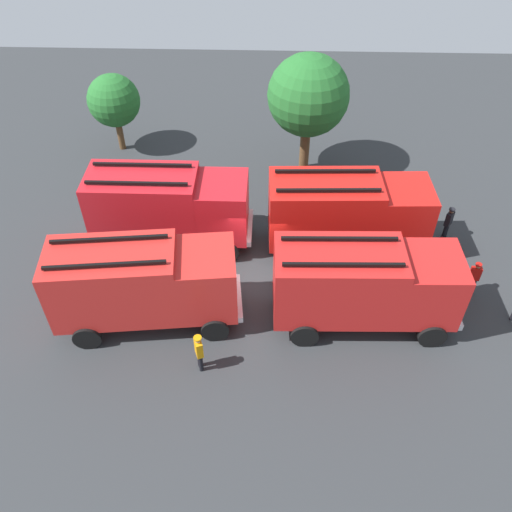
{
  "coord_description": "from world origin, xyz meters",
  "views": [
    {
      "loc": [
        0.54,
        -16.51,
        16.99
      ],
      "look_at": [
        0.0,
        0.0,
        1.4
      ],
      "focal_mm": 37.83,
      "sensor_mm": 36.0,
      "label": 1
    }
  ],
  "objects_px": {
    "fire_truck_3": "(347,211)",
    "traffic_cone_0": "(346,214)",
    "fire_truck_0": "(143,282)",
    "fire_truck_1": "(364,283)",
    "firefighter_1": "(199,351)",
    "firefighter_3": "(474,276)",
    "firefighter_0": "(448,222)",
    "tree_1": "(308,96)",
    "fire_truck_2": "(168,205)",
    "tree_0": "(114,101)"
  },
  "relations": [
    {
      "from": "fire_truck_0",
      "to": "firefighter_0",
      "type": "bearing_deg",
      "value": 16.29
    },
    {
      "from": "fire_truck_2",
      "to": "traffic_cone_0",
      "type": "distance_m",
      "value": 8.71
    },
    {
      "from": "fire_truck_0",
      "to": "tree_0",
      "type": "relative_size",
      "value": 1.67
    },
    {
      "from": "tree_1",
      "to": "fire_truck_2",
      "type": "bearing_deg",
      "value": -135.12
    },
    {
      "from": "fire_truck_1",
      "to": "fire_truck_0",
      "type": "bearing_deg",
      "value": 179.91
    },
    {
      "from": "firefighter_0",
      "to": "firefighter_1",
      "type": "xyz_separation_m",
      "value": [
        -10.78,
        -7.8,
        0.07
      ]
    },
    {
      "from": "firefighter_1",
      "to": "firefighter_3",
      "type": "xyz_separation_m",
      "value": [
        11.08,
        4.31,
        -0.13
      ]
    },
    {
      "from": "firefighter_0",
      "to": "tree_1",
      "type": "relative_size",
      "value": 0.27
    },
    {
      "from": "fire_truck_3",
      "to": "tree_0",
      "type": "relative_size",
      "value": 1.64
    },
    {
      "from": "fire_truck_0",
      "to": "firefighter_1",
      "type": "distance_m",
      "value": 3.48
    },
    {
      "from": "firefighter_0",
      "to": "tree_0",
      "type": "relative_size",
      "value": 0.39
    },
    {
      "from": "firefighter_0",
      "to": "firefighter_1",
      "type": "distance_m",
      "value": 13.3
    },
    {
      "from": "fire_truck_0",
      "to": "traffic_cone_0",
      "type": "xyz_separation_m",
      "value": [
        8.54,
        6.69,
        -1.83
      ]
    },
    {
      "from": "fire_truck_0",
      "to": "firefighter_0",
      "type": "height_order",
      "value": "fire_truck_0"
    },
    {
      "from": "tree_0",
      "to": "traffic_cone_0",
      "type": "relative_size",
      "value": 6.89
    },
    {
      "from": "fire_truck_0",
      "to": "tree_1",
      "type": "height_order",
      "value": "tree_1"
    },
    {
      "from": "fire_truck_2",
      "to": "tree_0",
      "type": "distance_m",
      "value": 9.06
    },
    {
      "from": "fire_truck_3",
      "to": "firefighter_1",
      "type": "relative_size",
      "value": 4.0
    },
    {
      "from": "fire_truck_1",
      "to": "tree_1",
      "type": "xyz_separation_m",
      "value": [
        -1.87,
        10.87,
        2.17
      ]
    },
    {
      "from": "firefighter_0",
      "to": "fire_truck_0",
      "type": "bearing_deg",
      "value": 61.18
    },
    {
      "from": "firefighter_0",
      "to": "fire_truck_3",
      "type": "bearing_deg",
      "value": 48.78
    },
    {
      "from": "firefighter_0",
      "to": "traffic_cone_0",
      "type": "relative_size",
      "value": 2.68
    },
    {
      "from": "fire_truck_3",
      "to": "traffic_cone_0",
      "type": "bearing_deg",
      "value": 78.68
    },
    {
      "from": "firefighter_3",
      "to": "tree_1",
      "type": "height_order",
      "value": "tree_1"
    },
    {
      "from": "tree_0",
      "to": "traffic_cone_0",
      "type": "distance_m",
      "value": 14.08
    },
    {
      "from": "fire_truck_2",
      "to": "firefighter_0",
      "type": "relative_size",
      "value": 4.18
    },
    {
      "from": "fire_truck_0",
      "to": "fire_truck_1",
      "type": "xyz_separation_m",
      "value": [
        8.45,
        0.21,
        0.0
      ]
    },
    {
      "from": "fire_truck_0",
      "to": "firefighter_1",
      "type": "bearing_deg",
      "value": -51.3
    },
    {
      "from": "tree_0",
      "to": "firefighter_0",
      "type": "bearing_deg",
      "value": -23.33
    },
    {
      "from": "firefighter_1",
      "to": "tree_0",
      "type": "height_order",
      "value": "tree_0"
    },
    {
      "from": "firefighter_0",
      "to": "tree_1",
      "type": "xyz_separation_m",
      "value": [
        -6.52,
        5.61,
        3.35
      ]
    },
    {
      "from": "fire_truck_0",
      "to": "fire_truck_3",
      "type": "bearing_deg",
      "value": 22.82
    },
    {
      "from": "fire_truck_0",
      "to": "fire_truck_3",
      "type": "relative_size",
      "value": 1.02
    },
    {
      "from": "fire_truck_0",
      "to": "firefighter_3",
      "type": "distance_m",
      "value": 13.61
    },
    {
      "from": "firefighter_3",
      "to": "tree_0",
      "type": "xyz_separation_m",
      "value": [
        -17.28,
        10.81,
        2.09
      ]
    },
    {
      "from": "tree_1",
      "to": "firefighter_1",
      "type": "bearing_deg",
      "value": -107.62
    },
    {
      "from": "firefighter_1",
      "to": "tree_0",
      "type": "distance_m",
      "value": 16.46
    },
    {
      "from": "fire_truck_3",
      "to": "firefighter_0",
      "type": "relative_size",
      "value": 4.23
    },
    {
      "from": "fire_truck_3",
      "to": "tree_0",
      "type": "height_order",
      "value": "tree_0"
    },
    {
      "from": "tree_1",
      "to": "fire_truck_1",
      "type": "bearing_deg",
      "value": -80.25
    },
    {
      "from": "fire_truck_3",
      "to": "firefighter_1",
      "type": "xyz_separation_m",
      "value": [
        -5.88,
        -6.91,
        -1.12
      ]
    },
    {
      "from": "firefighter_1",
      "to": "tree_1",
      "type": "distance_m",
      "value": 14.44
    },
    {
      "from": "fire_truck_1",
      "to": "tree_0",
      "type": "bearing_deg",
      "value": 132.88
    },
    {
      "from": "fire_truck_0",
      "to": "tree_0",
      "type": "xyz_separation_m",
      "value": [
        -3.87,
        12.8,
        0.83
      ]
    },
    {
      "from": "fire_truck_0",
      "to": "tree_0",
      "type": "bearing_deg",
      "value": 100.43
    },
    {
      "from": "firefighter_3",
      "to": "tree_0",
      "type": "relative_size",
      "value": 0.36
    },
    {
      "from": "firefighter_0",
      "to": "traffic_cone_0",
      "type": "distance_m",
      "value": 4.77
    },
    {
      "from": "traffic_cone_0",
      "to": "firefighter_1",
      "type": "bearing_deg",
      "value": -124.57
    },
    {
      "from": "fire_truck_0",
      "to": "tree_1",
      "type": "bearing_deg",
      "value": 52.89
    },
    {
      "from": "firefighter_3",
      "to": "fire_truck_1",
      "type": "bearing_deg",
      "value": 113.19
    }
  ]
}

